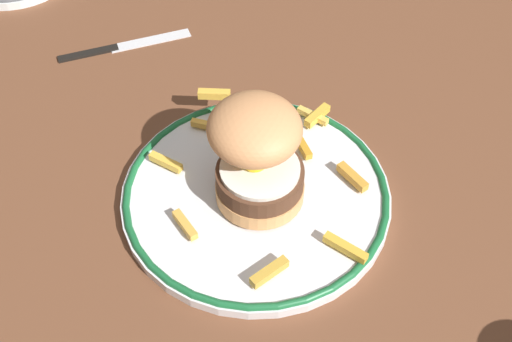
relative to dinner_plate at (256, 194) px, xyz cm
name	(u,v)px	position (x,y,z in cm)	size (l,w,h in cm)	color
ground_plane	(282,181)	(2.79, 4.35, -2.84)	(120.58, 106.83, 4.00)	brown
dinner_plate	(256,194)	(0.00, 0.00, 0.00)	(28.74, 28.74, 1.60)	silver
burger	(257,154)	(0.10, 0.20, 6.17)	(11.67, 12.23, 10.90)	tan
fries_pile	(269,155)	(1.17, 4.48, 1.36)	(23.90, 25.08, 2.88)	#E2B850
knife	(114,47)	(-20.33, 24.84, -0.58)	(17.20, 8.28, 0.70)	black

